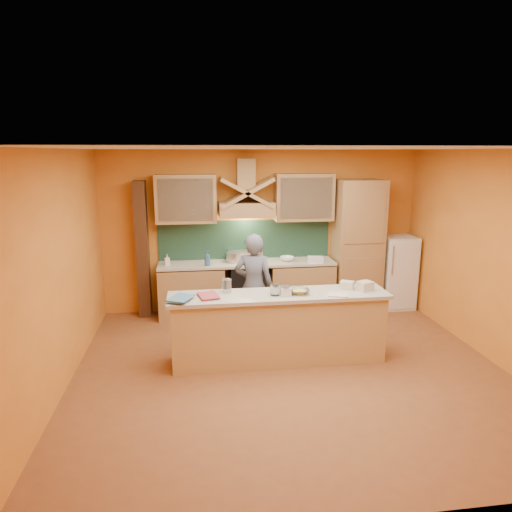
{
  "coord_description": "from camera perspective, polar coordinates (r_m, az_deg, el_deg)",
  "views": [
    {
      "loc": [
        -1.17,
        -5.32,
        2.76
      ],
      "look_at": [
        -0.32,
        0.9,
        1.32
      ],
      "focal_mm": 32.0,
      "sensor_mm": 36.0,
      "label": 1
    }
  ],
  "objects": [
    {
      "name": "floor",
      "position": [
        6.11,
        4.27,
        -14.0
      ],
      "size": [
        5.5,
        5.0,
        0.01
      ],
      "primitive_type": "cube",
      "color": "brown",
      "rests_on": "ground"
    },
    {
      "name": "ceiling",
      "position": [
        5.45,
        4.77,
        13.27
      ],
      "size": [
        5.5,
        5.0,
        0.01
      ],
      "primitive_type": "cube",
      "color": "white",
      "rests_on": "wall_back"
    },
    {
      "name": "wall_back",
      "position": [
        8.02,
        0.73,
        3.15
      ],
      "size": [
        5.5,
        0.02,
        2.8
      ],
      "primitive_type": "cube",
      "color": "orange",
      "rests_on": "floor"
    },
    {
      "name": "wall_front",
      "position": [
        3.34,
        13.75,
        -11.52
      ],
      "size": [
        5.5,
        0.02,
        2.8
      ],
      "primitive_type": "cube",
      "color": "orange",
      "rests_on": "floor"
    },
    {
      "name": "wall_left",
      "position": [
        5.71,
        -23.57,
        -1.97
      ],
      "size": [
        0.02,
        5.0,
        2.8
      ],
      "primitive_type": "cube",
      "color": "orange",
      "rests_on": "floor"
    },
    {
      "name": "wall_right",
      "position": [
        6.75,
        27.97,
        -0.26
      ],
      "size": [
        0.02,
        5.0,
        2.8
      ],
      "primitive_type": "cube",
      "color": "orange",
      "rests_on": "floor"
    },
    {
      "name": "base_cabinet_left",
      "position": [
        7.87,
        -8.02,
        -4.44
      ],
      "size": [
        1.1,
        0.6,
        0.86
      ],
      "primitive_type": "cube",
      "color": "#AB7F4E",
      "rests_on": "floor"
    },
    {
      "name": "base_cabinet_right",
      "position": [
        8.08,
        5.6,
        -3.91
      ],
      "size": [
        1.1,
        0.6,
        0.86
      ],
      "primitive_type": "cube",
      "color": "#AB7F4E",
      "rests_on": "floor"
    },
    {
      "name": "counter_top",
      "position": [
        7.8,
        -1.13,
        -0.9
      ],
      "size": [
        3.0,
        0.62,
        0.04
      ],
      "primitive_type": "cube",
      "color": "#BEB4A1",
      "rests_on": "base_cabinet_left"
    },
    {
      "name": "stove",
      "position": [
        7.92,
        -1.12,
        -4.06
      ],
      "size": [
        0.6,
        0.58,
        0.9
      ],
      "primitive_type": "cube",
      "color": "black",
      "rests_on": "floor"
    },
    {
      "name": "backsplash",
      "position": [
        8.0,
        -1.38,
        2.02
      ],
      "size": [
        3.0,
        0.03,
        0.7
      ],
      "primitive_type": "cube",
      "color": "#193728",
      "rests_on": "wall_back"
    },
    {
      "name": "range_hood",
      "position": [
        7.68,
        -1.21,
        5.87
      ],
      "size": [
        0.92,
        0.5,
        0.24
      ],
      "primitive_type": "cube",
      "color": "#AB7F4E",
      "rests_on": "wall_back"
    },
    {
      "name": "hood_chimney",
      "position": [
        7.73,
        -1.31,
        10.23
      ],
      "size": [
        0.3,
        0.3,
        0.5
      ],
      "primitive_type": "cube",
      "color": "#AB7F4E",
      "rests_on": "wall_back"
    },
    {
      "name": "upper_cabinet_left",
      "position": [
        7.68,
        -8.76,
        7.08
      ],
      "size": [
        1.0,
        0.35,
        0.8
      ],
      "primitive_type": "cube",
      "color": "#AB7F4E",
      "rests_on": "wall_back"
    },
    {
      "name": "upper_cabinet_right",
      "position": [
        7.91,
        6.0,
        7.32
      ],
      "size": [
        1.0,
        0.35,
        0.8
      ],
      "primitive_type": "cube",
      "color": "#AB7F4E",
      "rests_on": "wall_back"
    },
    {
      "name": "pantry_column",
      "position": [
        8.19,
        12.54,
        1.26
      ],
      "size": [
        0.8,
        0.6,
        2.3
      ],
      "primitive_type": "cube",
      "color": "#AB7F4E",
      "rests_on": "floor"
    },
    {
      "name": "fridge",
      "position": [
        8.59,
        17.08,
        -1.9
      ],
      "size": [
        0.58,
        0.6,
        1.3
      ],
      "primitive_type": "cube",
      "color": "white",
      "rests_on": "floor"
    },
    {
      "name": "trim_column_left",
      "position": [
        7.89,
        -14.0,
        0.74
      ],
      "size": [
        0.2,
        0.3,
        2.3
      ],
      "primitive_type": "cube",
      "color": "#472816",
      "rests_on": "floor"
    },
    {
      "name": "island_body",
      "position": [
        6.18,
        2.83,
        -9.19
      ],
      "size": [
        2.8,
        0.55,
        0.88
      ],
      "primitive_type": "cube",
      "color": "tan",
      "rests_on": "floor"
    },
    {
      "name": "island_top",
      "position": [
        6.01,
        2.88,
        -4.94
      ],
      "size": [
        2.9,
        0.62,
        0.05
      ],
      "primitive_type": "cube",
      "color": "#BEB4A1",
      "rests_on": "island_body"
    },
    {
      "name": "person",
      "position": [
        6.81,
        -0.28,
        -3.82
      ],
      "size": [
        0.67,
        0.54,
        1.6
      ],
      "primitive_type": "imported",
      "rotation": [
        0.0,
        0.0,
        2.85
      ],
      "color": "slate",
      "rests_on": "floor"
    },
    {
      "name": "pot_large",
      "position": [
        7.8,
        -2.86,
        -0.26
      ],
      "size": [
        0.25,
        0.25,
        0.17
      ],
      "primitive_type": "cylinder",
      "rotation": [
        0.0,
        0.0,
        -0.0
      ],
      "color": "#B0B0B7",
      "rests_on": "stove"
    },
    {
      "name": "pot_small",
      "position": [
        7.96,
        0.0,
        -0.15
      ],
      "size": [
        0.19,
        0.19,
        0.13
      ],
      "primitive_type": "cylinder",
      "rotation": [
        0.0,
        0.0,
        -0.06
      ],
      "color": "silver",
      "rests_on": "stove"
    },
    {
      "name": "soap_bottle_a",
      "position": [
        7.71,
        -11.05,
        -0.45
      ],
      "size": [
        0.1,
        0.1,
        0.18
      ],
      "primitive_type": "imported",
      "rotation": [
        0.0,
        0.0,
        0.21
      ],
      "color": "silver",
      "rests_on": "counter_top"
    },
    {
      "name": "soap_bottle_b",
      "position": [
        7.55,
        -6.12,
        -0.29
      ],
      "size": [
        0.14,
        0.14,
        0.25
      ],
      "primitive_type": "imported",
      "rotation": [
        0.0,
        0.0,
        0.7
      ],
      "color": "#315988",
      "rests_on": "counter_top"
    },
    {
      "name": "bowl_back",
      "position": [
        7.88,
        3.88,
        -0.34
      ],
      "size": [
        0.3,
        0.3,
        0.08
      ],
      "primitive_type": "imported",
      "rotation": [
        0.0,
        0.0,
        -0.3
      ],
      "color": "white",
      "rests_on": "counter_top"
    },
    {
      "name": "dish_rack",
      "position": [
        7.83,
        7.45,
        -0.45
      ],
      "size": [
        0.3,
        0.25,
        0.09
      ],
      "primitive_type": "cube",
      "rotation": [
        0.0,
        0.0,
        -0.2
      ],
      "color": "white",
      "rests_on": "counter_top"
    },
    {
      "name": "book_lower",
      "position": [
        5.86,
        -7.1,
        -5.1
      ],
      "size": [
        0.3,
        0.36,
        0.03
      ],
      "primitive_type": "imported",
      "rotation": [
        0.0,
        0.0,
        0.21
      ],
      "color": "#B13F43",
      "rests_on": "island_top"
    },
    {
      "name": "book_upper",
      "position": [
        5.83,
        -10.47,
        -5.1
      ],
      "size": [
        0.37,
        0.41,
        0.03
      ],
      "primitive_type": "imported",
      "rotation": [
        0.0,
        0.0,
        -0.45
      ],
      "color": "teal",
      "rests_on": "island_top"
    },
    {
      "name": "jar_large",
      "position": [
        6.04,
        -3.7,
        -3.74
      ],
      "size": [
        0.14,
        0.14,
        0.18
      ],
      "primitive_type": "cylinder",
      "rotation": [
        0.0,
        0.0,
        0.11
      ],
      "color": "silver",
      "rests_on": "island_top"
    },
    {
      "name": "jar_small",
      "position": [
        5.91,
        2.37,
        -4.2
      ],
      "size": [
        0.14,
        0.14,
        0.15
      ],
      "primitive_type": "cylinder",
      "rotation": [
        0.0,
        0.0,
        0.15
      ],
      "color": "silver",
      "rests_on": "island_top"
    },
    {
      "name": "kitchen_scale",
      "position": [
        5.92,
        3.71,
        -4.43
      ],
      "size": [
        0.14,
        0.14,
        0.11
      ],
      "primitive_type": "cube",
      "rotation": [
        0.0,
        0.0,
        -0.05
      ],
      "color": "silver",
      "rests_on": "island_top"
    },
    {
      "name": "mixing_bowl",
      "position": [
        6.01,
        5.46,
        -4.42
      ],
      "size": [
        0.26,
        0.26,
        0.06
      ],
      "primitive_type": "imported",
      "rotation": [
        0.0,
        0.0,
        -0.03
      ],
      "color": "silver",
      "rests_on": "island_top"
    },
    {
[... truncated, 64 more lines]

